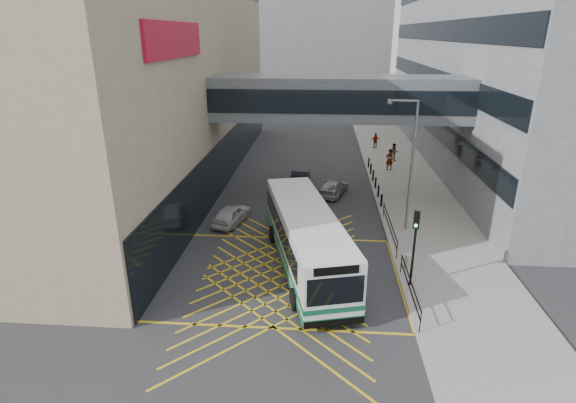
% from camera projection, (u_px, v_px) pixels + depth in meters
% --- Properties ---
extents(ground, '(120.00, 120.00, 0.00)m').
position_uv_depth(ground, '(282.00, 275.00, 23.41)').
color(ground, '#333335').
extents(building_whsmith, '(24.17, 42.00, 16.00)m').
position_uv_depth(building_whsmith, '(81.00, 83.00, 36.80)').
color(building_whsmith, gray).
rests_on(building_whsmith, ground).
extents(building_right, '(24.09, 44.00, 20.00)m').
position_uv_depth(building_right, '(569.00, 54.00, 40.54)').
color(building_right, slate).
rests_on(building_right, ground).
extents(building_far, '(28.00, 16.00, 18.00)m').
position_uv_depth(building_far, '(302.00, 50.00, 76.34)').
color(building_far, slate).
rests_on(building_far, ground).
extents(skybridge, '(20.00, 4.10, 3.00)m').
position_uv_depth(skybridge, '(339.00, 98.00, 31.74)').
color(skybridge, '#4E5459').
rests_on(skybridge, ground).
extents(pavement, '(6.00, 54.00, 0.16)m').
position_uv_depth(pavement, '(408.00, 186.00, 36.72)').
color(pavement, gray).
rests_on(pavement, ground).
extents(box_junction, '(12.00, 9.00, 0.01)m').
position_uv_depth(box_junction, '(282.00, 275.00, 23.40)').
color(box_junction, gold).
rests_on(box_junction, ground).
extents(bus, '(5.41, 11.87, 3.24)m').
position_uv_depth(bus, '(306.00, 237.00, 23.69)').
color(bus, silver).
rests_on(bus, ground).
extents(car_white, '(2.61, 4.26, 1.26)m').
position_uv_depth(car_white, '(232.00, 214.00, 29.58)').
color(car_white, '#B9B9BB').
rests_on(car_white, ground).
extents(car_dark, '(1.75, 4.12, 1.27)m').
position_uv_depth(car_dark, '(300.00, 177.00, 37.04)').
color(car_dark, black).
rests_on(car_dark, ground).
extents(car_silver, '(2.72, 4.33, 1.25)m').
position_uv_depth(car_silver, '(333.00, 187.00, 34.79)').
color(car_silver, gray).
rests_on(car_silver, ground).
extents(traffic_light, '(0.32, 0.48, 3.99)m').
position_uv_depth(traffic_light, '(415.00, 238.00, 21.22)').
color(traffic_light, black).
rests_on(traffic_light, pavement).
extents(street_lamp, '(1.84, 0.35, 8.08)m').
position_uv_depth(street_lamp, '(409.00, 158.00, 26.98)').
color(street_lamp, slate).
rests_on(street_lamp, pavement).
extents(litter_bin, '(0.48, 0.48, 0.84)m').
position_uv_depth(litter_bin, '(409.00, 262.00, 23.56)').
color(litter_bin, '#ADA89E').
rests_on(litter_bin, pavement).
extents(kerb_railings, '(0.05, 12.54, 1.00)m').
position_uv_depth(kerb_railings, '(398.00, 249.00, 24.31)').
color(kerb_railings, black).
rests_on(kerb_railings, pavement).
extents(bollards, '(0.14, 10.14, 0.90)m').
position_uv_depth(bollards, '(374.00, 179.00, 36.73)').
color(bollards, black).
rests_on(bollards, pavement).
extents(pedestrian_a, '(0.89, 0.74, 1.93)m').
position_uv_depth(pedestrian_a, '(389.00, 160.00, 40.41)').
color(pedestrian_a, gray).
rests_on(pedestrian_a, pavement).
extents(pedestrian_b, '(0.88, 0.55, 1.74)m').
position_uv_depth(pedestrian_b, '(394.00, 153.00, 43.18)').
color(pedestrian_b, gray).
rests_on(pedestrian_b, pavement).
extents(pedestrian_c, '(0.97, 0.52, 1.59)m').
position_uv_depth(pedestrian_c, '(375.00, 141.00, 48.17)').
color(pedestrian_c, gray).
rests_on(pedestrian_c, pavement).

